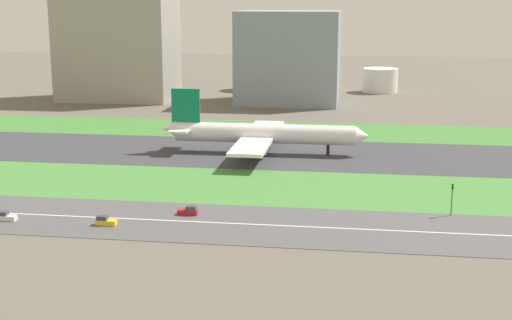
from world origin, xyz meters
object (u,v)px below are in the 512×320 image
at_px(fuel_tank_centre, 313,75).
at_px(hangar_building, 289,57).
at_px(terminal_building, 118,40).
at_px(fuel_tank_west, 259,76).
at_px(fuel_tank_east, 380,80).
at_px(airliner, 260,134).
at_px(car_4, 189,211).
at_px(traffic_light, 452,197).
at_px(car_0, 5,217).
at_px(car_1, 105,221).

bearing_deg(fuel_tank_centre, hangar_building, -100.45).
xyz_separation_m(terminal_building, fuel_tank_centre, (89.49, 45.00, -19.84)).
height_order(fuel_tank_west, fuel_tank_east, fuel_tank_west).
bearing_deg(fuel_tank_centre, airliner, -91.98).
bearing_deg(fuel_tank_east, car_4, -101.47).
distance_m(traffic_light, fuel_tank_west, 231.38).
xyz_separation_m(car_4, fuel_tank_west, (-16.66, 227.00, 6.14)).
distance_m(airliner, fuel_tank_west, 160.65).
bearing_deg(fuel_tank_east, fuel_tank_centre, 180.00).
height_order(car_0, hangar_building, hangar_building).
relative_size(airliner, fuel_tank_centre, 3.02).
height_order(hangar_building, fuel_tank_west, hangar_building).
relative_size(car_0, traffic_light, 0.61).
bearing_deg(traffic_light, car_0, -169.43).
bearing_deg(terminal_building, fuel_tank_east, 19.98).
height_order(airliner, fuel_tank_centre, airliner).
bearing_deg(hangar_building, car_0, -102.33).
xyz_separation_m(traffic_light, fuel_tank_west, (-74.61, 219.01, 2.77)).
distance_m(car_0, hangar_building, 197.54).
bearing_deg(car_1, fuel_tank_centre, -96.65).
bearing_deg(fuel_tank_east, terminal_building, -160.02).
relative_size(airliner, fuel_tank_west, 3.07).
bearing_deg(fuel_tank_west, car_0, -95.26).
height_order(terminal_building, hangar_building, terminal_building).
distance_m(airliner, car_1, 81.25).
bearing_deg(car_1, airliner, -105.83).
height_order(car_4, hangar_building, hangar_building).
distance_m(car_4, hangar_building, 183.12).
xyz_separation_m(fuel_tank_centre, fuel_tank_east, (34.28, 0.00, -1.97)).
relative_size(airliner, traffic_light, 9.03).
bearing_deg(airliner, hangar_building, 91.40).
relative_size(airliner, fuel_tank_east, 3.64).
distance_m(car_1, traffic_light, 76.02).
distance_m(car_4, fuel_tank_east, 231.68).
distance_m(terminal_building, hangar_building, 81.49).
height_order(car_1, fuel_tank_east, fuel_tank_east).
xyz_separation_m(hangar_building, fuel_tank_west, (-20.14, 45.00, -13.76)).
relative_size(car_4, fuel_tank_west, 0.21).
xyz_separation_m(airliner, fuel_tank_west, (-22.94, 159.00, 0.83)).
distance_m(fuel_tank_west, fuel_tank_east, 62.73).
height_order(car_0, traffic_light, traffic_light).
bearing_deg(fuel_tank_west, traffic_light, -71.19).
bearing_deg(terminal_building, fuel_tank_west, 36.40).
bearing_deg(car_0, fuel_tank_west, -95.26).
bearing_deg(traffic_light, car_1, -166.29).
relative_size(car_1, fuel_tank_west, 0.21).
bearing_deg(fuel_tank_west, car_4, -85.80).
height_order(airliner, fuel_tank_east, airliner).
xyz_separation_m(car_1, fuel_tank_west, (-0.83, 237.00, 6.14)).
distance_m(airliner, fuel_tank_centre, 159.11).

